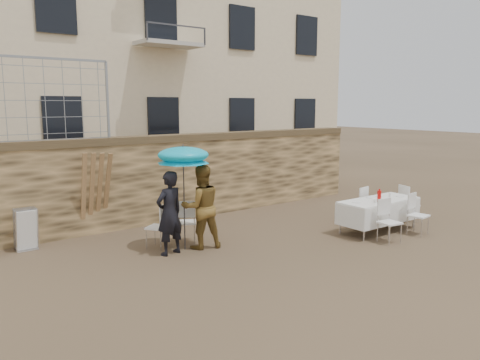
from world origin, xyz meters
TOP-DOWN VIEW (x-y plane):
  - ground at (0.00, 0.00)m, footprint 80.00×80.00m
  - stone_wall at (0.00, 5.00)m, footprint 13.00×0.50m
  - chain_link_fence at (-3.00, 5.00)m, footprint 3.20×0.06m
  - man_suit at (-1.22, 2.39)m, footprint 0.69×0.52m
  - woman_dress at (-0.47, 2.39)m, footprint 1.00×0.86m
  - umbrella at (-0.82, 2.49)m, footprint 1.09×1.09m
  - couple_chair_left at (-1.22, 2.94)m, footprint 0.67×0.67m
  - couple_chair_right at (-0.52, 2.94)m, footprint 0.66×0.66m
  - banquet_table at (3.63, 0.98)m, footprint 2.10×0.85m
  - soda_bottle at (3.43, 0.83)m, footprint 0.09×0.09m
  - table_chair_front_left at (3.03, 0.23)m, footprint 0.53×0.53m
  - table_chair_front_right at (4.13, 0.23)m, footprint 0.54×0.54m
  - table_chair_back at (3.83, 1.78)m, footprint 0.54×0.54m
  - table_chair_side at (5.03, 1.08)m, footprint 0.59×0.59m
  - chair_stack_right at (-3.50, 4.55)m, footprint 0.46×0.40m
  - wood_planks at (-1.90, 4.62)m, footprint 0.70×0.20m

SIDE VIEW (x-z plane):
  - ground at x=0.00m, z-range 0.00..0.00m
  - chair_stack_right at x=-3.50m, z-range 0.00..0.92m
  - couple_chair_left at x=-1.22m, z-range 0.00..0.96m
  - couple_chair_right at x=-0.52m, z-range 0.00..0.96m
  - table_chair_front_left at x=3.03m, z-range 0.00..0.96m
  - table_chair_front_right at x=4.13m, z-range 0.00..0.96m
  - table_chair_back at x=3.83m, z-range 0.00..0.96m
  - table_chair_side at x=5.03m, z-range 0.00..0.96m
  - banquet_table at x=3.63m, z-range 0.34..1.12m
  - man_suit at x=-1.22m, z-range 0.00..1.71m
  - woman_dress at x=-0.47m, z-range 0.00..1.78m
  - soda_bottle at x=3.43m, z-range 0.77..1.04m
  - wood_planks at x=-1.90m, z-range 0.00..2.00m
  - stone_wall at x=0.00m, z-range 0.00..2.20m
  - umbrella at x=-0.82m, z-range 0.91..2.96m
  - chain_link_fence at x=-3.00m, z-range 2.20..4.00m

